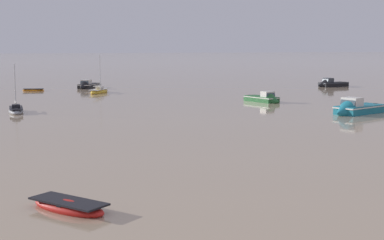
% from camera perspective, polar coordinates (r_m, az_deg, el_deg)
% --- Properties ---
extents(motorboat_moored_0, '(7.00, 5.04, 2.54)m').
position_cam_1_polar(motorboat_moored_0, '(59.95, 15.67, 0.92)').
color(motorboat_moored_0, '#197084').
rests_on(motorboat_moored_0, ground).
extents(sailboat_moored_0, '(3.66, 5.12, 5.57)m').
position_cam_1_polar(sailboat_moored_0, '(83.33, -9.14, 2.82)').
color(sailboat_moored_0, gold).
rests_on(sailboat_moored_0, ground).
extents(sailboat_moored_1, '(1.78, 4.75, 5.21)m').
position_cam_1_polar(sailboat_moored_1, '(61.82, -16.97, 0.92)').
color(sailboat_moored_1, gray).
rests_on(sailboat_moored_1, ground).
extents(motorboat_moored_1, '(5.90, 3.23, 2.13)m').
position_cam_1_polar(motorboat_moored_1, '(96.67, 13.40, 3.41)').
color(motorboat_moored_1, black).
rests_on(motorboat_moored_1, ground).
extents(motorboat_moored_2, '(4.26, 5.57, 2.04)m').
position_cam_1_polar(motorboat_moored_2, '(92.28, -10.33, 3.29)').
color(motorboat_moored_2, black).
rests_on(motorboat_moored_2, ground).
extents(motorboat_moored_3, '(3.66, 5.52, 1.99)m').
position_cam_1_polar(motorboat_moored_3, '(69.99, 7.31, 2.00)').
color(motorboat_moored_3, '#23602D').
rests_on(motorboat_moored_3, ground).
extents(rowboat_moored_3, '(3.63, 3.79, 0.62)m').
position_cam_1_polar(rowboat_moored_3, '(25.42, -12.07, -8.35)').
color(rowboat_moored_3, red).
rests_on(rowboat_moored_3, ground).
extents(rowboat_moored_5, '(3.28, 1.49, 0.50)m').
position_cam_1_polar(rowboat_moored_5, '(88.79, -15.38, 2.86)').
color(rowboat_moored_5, orange).
rests_on(rowboat_moored_5, ground).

